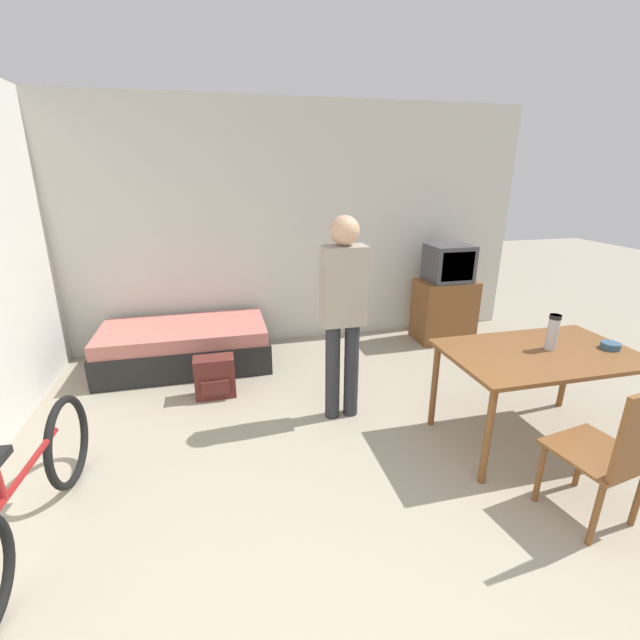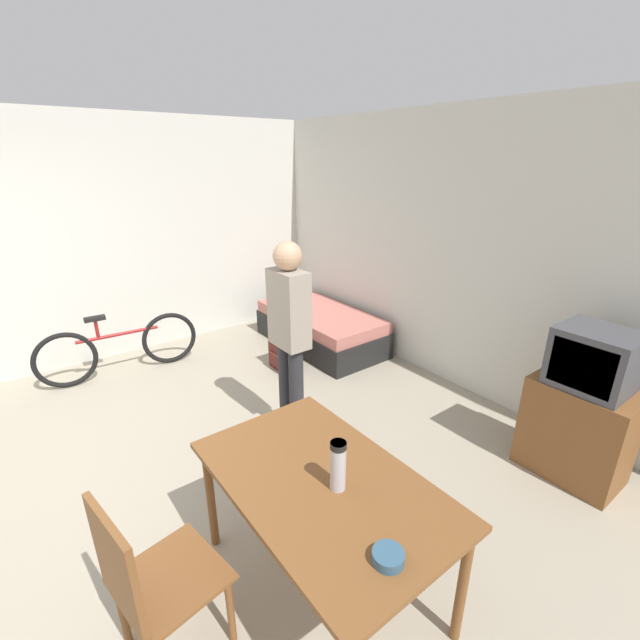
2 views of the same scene
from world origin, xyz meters
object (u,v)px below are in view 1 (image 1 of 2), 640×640
Objects in this scene: person_standing at (343,306)px; backpack at (215,377)px; wooden_chair at (617,449)px; daybed at (185,346)px; bicycle at (29,498)px; mate_bowl at (611,346)px; thermos_flask at (553,330)px; tv at (445,297)px; dining_table at (540,361)px.

backpack is (-1.03, 0.58, -0.78)m from person_standing.
backpack is at bearing 136.00° from wooden_chair.
bicycle is at bearing -107.11° from daybed.
daybed is at bearing 146.81° from mate_bowl.
wooden_chair reaches higher than daybed.
bicycle reaches higher than daybed.
wooden_chair is 3.57× the size of thermos_flask.
daybed is 13.05× the size of mate_bowl.
backpack is at bearing 155.13° from mate_bowl.
thermos_flask is (1.39, -0.64, -0.09)m from person_standing.
mate_bowl is at bearing 47.86° from wooden_chair.
tv is 4.40× the size of thermos_flask.
mate_bowl is 0.34× the size of backpack.
thermos_flask is (3.39, 0.25, 0.57)m from bicycle.
daybed is 2.31m from bicycle.
person_standing reaches higher than thermos_flask.
mate_bowl is at bearing 2.20° from bicycle.
daybed is 4.48× the size of backpack.
person_standing is (1.32, -1.32, 0.75)m from daybed.
bicycle is 2.29m from person_standing.
tv is 4.34m from bicycle.
tv is at bearing 79.07° from dining_table.
wooden_chair is at bearing -53.10° from person_standing.
bicycle is 6.24× the size of thermos_flask.
person_standing is at bearing 126.90° from wooden_chair.
bicycle is at bearing -175.85° from thermos_flask.
tv is 3.03× the size of backpack.
daybed is 3.75m from wooden_chair.
dining_table reaches higher than bicycle.
dining_table is (-0.40, -2.05, 0.12)m from tv.
daybed is 3.80m from mate_bowl.
wooden_chair is 1.06m from mate_bowl.
mate_bowl is at bearing -33.19° from daybed.
daybed reaches higher than backpack.
tv is 0.70× the size of bicycle.
tv is at bearing 1.23° from daybed.
backpack is at bearing 151.78° from dining_table.
bicycle is at bearing -177.80° from mate_bowl.
person_standing reaches higher than wooden_chair.
tv reaches higher than mate_bowl.
tv is 8.83× the size of mate_bowl.
mate_bowl is at bearing -86.51° from tv.
dining_table is 0.82× the size of person_standing.
bicycle reaches higher than backpack.
backpack is (0.29, -0.74, -0.03)m from daybed.
bicycle is 3.85m from mate_bowl.
wooden_chair is at bearing -132.14° from mate_bowl.
daybed is 0.79m from backpack.
tv is 2.08m from thermos_flask.
daybed is at bearing 135.15° from person_standing.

